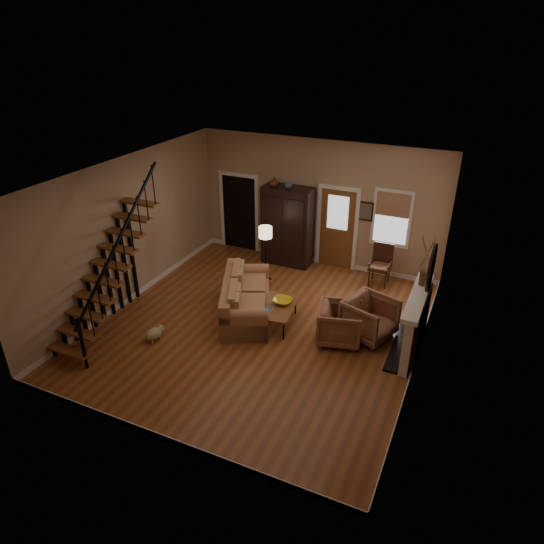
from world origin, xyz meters
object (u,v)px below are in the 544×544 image
at_px(coffee_table, 277,315).
at_px(side_chair, 380,265).
at_px(armchair_left, 340,324).
at_px(armoire, 288,226).
at_px(armchair_right, 370,318).
at_px(floor_lamp, 266,254).
at_px(sofa, 246,298).

bearing_deg(coffee_table, side_chair, 60.04).
height_order(armchair_left, side_chair, side_chair).
xyz_separation_m(armoire, coffee_table, (0.99, -2.90, -0.82)).
relative_size(armchair_right, floor_lamp, 0.66).
bearing_deg(coffee_table, floor_lamp, 122.03).
distance_m(sofa, floor_lamp, 1.72).
distance_m(armoire, coffee_table, 3.17).
height_order(coffee_table, side_chair, side_chair).
bearing_deg(armchair_left, coffee_table, 74.31).
bearing_deg(armchair_right, armoire, 67.67).
height_order(armoire, floor_lamp, armoire).
bearing_deg(armchair_left, floor_lamp, 40.04).
bearing_deg(sofa, armchair_left, -27.13).
bearing_deg(floor_lamp, coffee_table, -57.97).
distance_m(coffee_table, floor_lamp, 2.12).
xyz_separation_m(armchair_left, armchair_right, (0.50, 0.41, 0.03)).
relative_size(armoire, sofa, 0.93).
bearing_deg(armchair_right, floor_lamp, 84.19).
distance_m(armoire, armchair_right, 3.88).
bearing_deg(coffee_table, sofa, 174.19).
xyz_separation_m(armchair_right, floor_lamp, (-2.98, 1.37, 0.29)).
bearing_deg(coffee_table, armchair_right, 11.18).
distance_m(armoire, armchair_left, 3.83).
height_order(armchair_left, armchair_right, armchair_right).
relative_size(sofa, armchair_right, 2.41).
bearing_deg(armchair_left, sofa, 72.72).
relative_size(sofa, armchair_left, 2.58).
bearing_deg(armchair_left, armchair_right, -65.32).
distance_m(sofa, coffee_table, 0.81).
xyz_separation_m(sofa, floor_lamp, (-0.31, 1.67, 0.29)).
height_order(coffee_table, armchair_left, armchair_left).
height_order(armoire, armchair_left, armoire).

